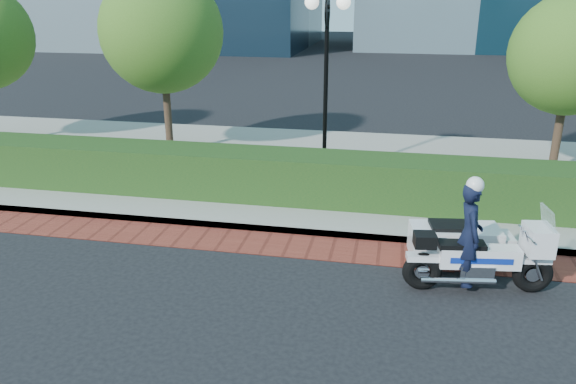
% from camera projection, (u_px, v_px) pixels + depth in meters
% --- Properties ---
extents(ground, '(120.00, 120.00, 0.00)m').
position_uv_depth(ground, '(220.00, 280.00, 9.12)').
color(ground, black).
rests_on(ground, ground).
extents(brick_strip, '(60.00, 1.00, 0.01)m').
position_uv_depth(brick_strip, '(244.00, 241.00, 10.50)').
color(brick_strip, maroon).
rests_on(brick_strip, ground).
extents(sidewalk, '(60.00, 8.00, 0.15)m').
position_uv_depth(sidewalk, '(290.00, 168.00, 14.64)').
color(sidewalk, gray).
rests_on(sidewalk, ground).
extents(hedge_main, '(18.00, 1.20, 1.00)m').
position_uv_depth(hedge_main, '(269.00, 175.00, 12.22)').
color(hedge_main, black).
rests_on(hedge_main, sidewalk).
extents(lamppost, '(1.02, 0.70, 4.21)m').
position_uv_depth(lamppost, '(326.00, 60.00, 12.74)').
color(lamppost, black).
rests_on(lamppost, sidewalk).
extents(tree_b, '(3.20, 3.20, 4.89)m').
position_uv_depth(tree_b, '(162.00, 32.00, 14.60)').
color(tree_b, '#332319').
rests_on(tree_b, sidewalk).
extents(tree_c, '(2.80, 2.80, 4.30)m').
position_uv_depth(tree_c, '(571.00, 55.00, 12.91)').
color(tree_c, '#332319').
rests_on(tree_c, sidewalk).
extents(police_motorcycle, '(2.31, 1.65, 1.87)m').
position_uv_depth(police_motorcycle, '(468.00, 244.00, 8.90)').
color(police_motorcycle, black).
rests_on(police_motorcycle, ground).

